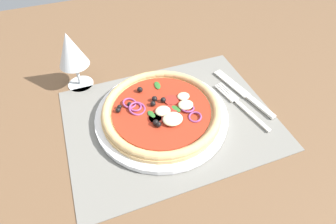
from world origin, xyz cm
name	(u,v)px	position (x,y,z in cm)	size (l,w,h in cm)	color
ground_plane	(170,123)	(0.00, 0.00, -1.20)	(190.00, 140.00, 2.40)	brown
placemat	(170,119)	(0.00, 0.00, 0.20)	(46.25, 35.62, 0.40)	slate
plate	(162,115)	(-1.69, 0.93, 1.02)	(29.94, 29.94, 1.25)	white
pizza	(162,110)	(-1.67, 0.90, 2.73)	(26.81, 26.81, 2.62)	tan
fork	(239,103)	(16.99, -1.44, 0.62)	(4.94, 17.95, 0.44)	silver
knife	(242,92)	(19.87, 1.62, 0.65)	(6.04, 19.87, 0.62)	silver
wine_glass	(71,51)	(-17.41, 19.48, 10.05)	(7.20, 7.20, 14.90)	silver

